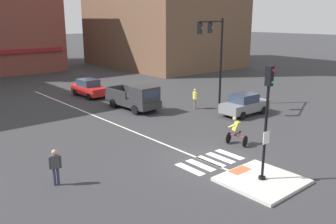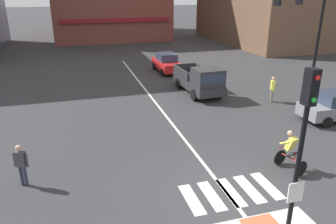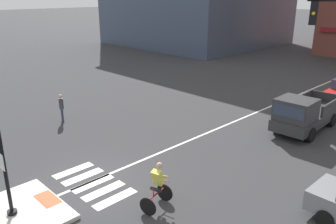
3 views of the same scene
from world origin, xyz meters
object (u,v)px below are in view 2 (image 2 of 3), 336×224
object	(u,v)px
signal_pole	(300,152)
pedestrian_waiting_far_side	(273,87)
traffic_light_mast	(308,24)
pedestrian_at_curb_left	(21,162)
car_red_eastbound_distant	(167,63)
pickup_truck_charcoal_eastbound_far	(200,81)
cyclist	(291,150)

from	to	relation	value
signal_pole	pedestrian_waiting_far_side	xyz separation A→B (m)	(7.13, 11.58, -2.24)
traffic_light_mast	pedestrian_at_curb_left	bearing A→B (deg)	-162.37
car_red_eastbound_distant	pickup_truck_charcoal_eastbound_far	distance (m)	7.08
pickup_truck_charcoal_eastbound_far	cyclist	bearing A→B (deg)	-91.72
cyclist	pedestrian_at_curb_left	bearing A→B (deg)	169.97
pickup_truck_charcoal_eastbound_far	cyclist	size ratio (longest dim) A/B	3.07
traffic_light_mast	car_red_eastbound_distant	distance (m)	12.78
traffic_light_mast	car_red_eastbound_distant	world-z (taller)	traffic_light_mast
car_red_eastbound_distant	pickup_truck_charcoal_eastbound_far	xyz separation A→B (m)	(0.37, -7.06, 0.17)
cyclist	pedestrian_at_curb_left	world-z (taller)	cyclist
traffic_light_mast	pedestrian_at_curb_left	distance (m)	16.82
car_red_eastbound_distant	pedestrian_waiting_far_side	distance (m)	10.74
pickup_truck_charcoal_eastbound_far	car_red_eastbound_distant	bearing A→B (deg)	93.02
signal_pole	cyclist	world-z (taller)	signal_pole
traffic_light_mast	pickup_truck_charcoal_eastbound_far	distance (m)	7.47
traffic_light_mast	pickup_truck_charcoal_eastbound_far	world-z (taller)	traffic_light_mast
signal_pole	cyclist	xyz separation A→B (m)	(2.96, 3.94, -2.35)
traffic_light_mast	cyclist	size ratio (longest dim) A/B	4.29
signal_pole	pickup_truck_charcoal_eastbound_far	world-z (taller)	signal_pole
pickup_truck_charcoal_eastbound_far	pedestrian_at_curb_left	size ratio (longest dim) A/B	3.09
signal_pole	pedestrian_waiting_far_side	distance (m)	13.78
car_red_eastbound_distant	pickup_truck_charcoal_eastbound_far	size ratio (longest dim) A/B	0.81
cyclist	pedestrian_waiting_far_side	xyz separation A→B (m)	(4.18, 7.64, 0.11)
cyclist	pedestrian_at_curb_left	distance (m)	10.31
car_red_eastbound_distant	pedestrian_waiting_far_side	bearing A→B (deg)	-66.77
traffic_light_mast	car_red_eastbound_distant	xyz separation A→B (m)	(-5.48, 10.77, -4.16)
car_red_eastbound_distant	signal_pole	bearing A→B (deg)	-97.69
car_red_eastbound_distant	pedestrian_waiting_far_side	size ratio (longest dim) A/B	2.49
signal_pole	pickup_truck_charcoal_eastbound_far	bearing A→B (deg)	77.20
traffic_light_mast	pedestrian_waiting_far_side	world-z (taller)	traffic_light_mast
signal_pole	pedestrian_at_curb_left	size ratio (longest dim) A/B	3.06
pedestrian_at_curb_left	pedestrian_waiting_far_side	world-z (taller)	same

